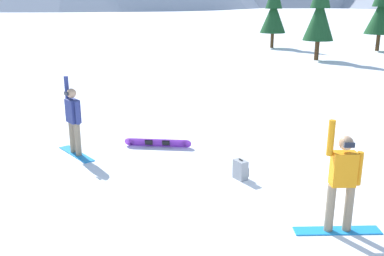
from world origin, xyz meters
TOP-DOWN VIEW (x-y plane):
  - ground_plane at (0.00, 0.00)m, footprint 800.00×800.00m
  - snowboarder_foreground at (2.50, 0.45)m, footprint 1.52×0.67m
  - snowboarder_midground at (-3.77, 2.94)m, footprint 1.37×1.13m
  - loose_snowboard_far_spare at (-1.90, 3.98)m, footprint 1.83×0.38m
  - backpack_grey at (0.56, 2.35)m, footprint 0.38×0.38m
  - pine_tree_broad at (7.30, 28.88)m, footprint 2.18×2.18m
  - pine_tree_slender at (2.73, 22.63)m, footprint 1.91×1.91m
  - pine_tree_short at (-0.50, 29.14)m, footprint 2.01×2.01m

SIDE VIEW (x-z plane):
  - ground_plane at x=0.00m, z-range 0.00..0.00m
  - loose_snowboard_far_spare at x=-1.90m, z-range 0.01..0.25m
  - backpack_grey at x=0.56m, z-range -0.02..0.45m
  - snowboarder_midground at x=-3.77m, z-range -0.05..1.94m
  - snowboarder_foreground at x=2.50m, z-range -0.05..1.95m
  - pine_tree_short at x=-0.50m, z-range 0.24..5.52m
  - pine_tree_broad at x=7.30m, z-range 0.25..5.89m
  - pine_tree_slender at x=2.73m, z-range 0.25..5.89m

